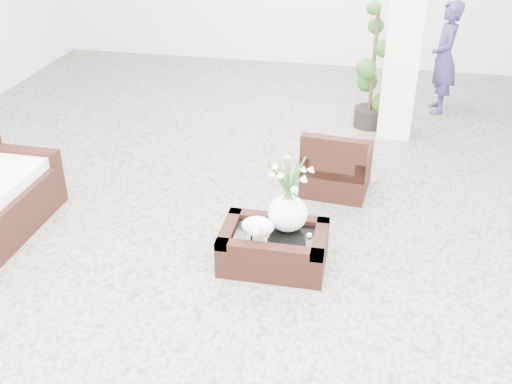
# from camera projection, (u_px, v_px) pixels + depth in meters

# --- Properties ---
(ground) EXTENTS (11.00, 11.00, 0.00)m
(ground) POSITION_uv_depth(u_px,v_px,m) (258.00, 246.00, 5.58)
(ground) COLOR gray
(ground) RESTS_ON ground
(coffee_table) EXTENTS (0.90, 0.60, 0.31)m
(coffee_table) POSITION_uv_depth(u_px,v_px,m) (274.00, 249.00, 5.26)
(coffee_table) COLOR black
(coffee_table) RESTS_ON ground
(sheep_figurine) EXTENTS (0.28, 0.23, 0.21)m
(sheep_figurine) POSITION_uv_depth(u_px,v_px,m) (258.00, 228.00, 5.06)
(sheep_figurine) COLOR white
(sheep_figurine) RESTS_ON coffee_table
(planter_narcissus) EXTENTS (0.44, 0.44, 0.80)m
(planter_narcissus) POSITION_uv_depth(u_px,v_px,m) (288.00, 188.00, 5.05)
(planter_narcissus) COLOR white
(planter_narcissus) RESTS_ON coffee_table
(tealight) EXTENTS (0.04, 0.04, 0.03)m
(tealight) POSITION_uv_depth(u_px,v_px,m) (309.00, 235.00, 5.14)
(tealight) COLOR white
(tealight) RESTS_ON coffee_table
(armchair) EXTENTS (0.73, 0.70, 0.71)m
(armchair) POSITION_uv_depth(u_px,v_px,m) (337.00, 159.00, 6.33)
(armchair) COLOR black
(armchair) RESTS_ON ground
(topiary) EXTENTS (0.42, 0.42, 1.58)m
(topiary) POSITION_uv_depth(u_px,v_px,m) (373.00, 67.00, 7.60)
(topiary) COLOR #1D4516
(topiary) RESTS_ON ground
(shopper) EXTENTS (0.39, 0.57, 1.49)m
(shopper) POSITION_uv_depth(u_px,v_px,m) (444.00, 58.00, 8.10)
(shopper) COLOR navy
(shopper) RESTS_ON ground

